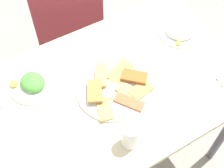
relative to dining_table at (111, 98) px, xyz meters
The scene contains 7 objects.
ground_plane 0.68m from the dining_table, ahead, with size 6.00×6.00×0.00m, color gray.
dining_table is the anchor object (origin of this frame).
dining_chair 0.73m from the dining_table, 81.42° to the left, with size 0.53×0.53×0.89m.
pide_platter 0.10m from the dining_table, 68.29° to the right, with size 0.33×0.32×0.04m.
salad_plate_greens 0.36m from the dining_table, 148.46° to the left, with size 0.21×0.21×0.06m.
salad_plate_rice 0.49m from the dining_table, 12.20° to the left, with size 0.21×0.21×0.07m.
soda_can 0.32m from the dining_table, 105.36° to the right, with size 0.07×0.07×0.12m, color silver.
Camera 1 is at (-0.39, -0.67, 1.88)m, focal length 49.00 mm.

